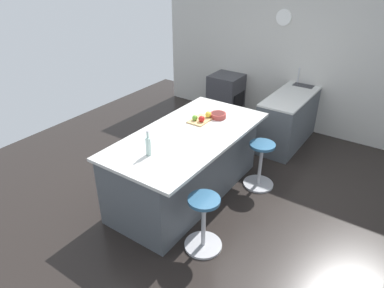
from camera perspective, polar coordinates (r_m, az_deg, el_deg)
name	(u,v)px	position (r m, az deg, el deg)	size (l,w,h in m)	color
ground_plane	(204,185)	(5.19, 1.97, -6.78)	(7.09, 7.09, 0.00)	black
interior_partition_left	(286,50)	(6.87, 15.07, 14.60)	(0.15, 5.16, 2.88)	beige
sink_cabinet	(296,111)	(6.72, 16.70, 5.15)	(2.28, 0.60, 1.18)	#4C5156
oven_range	(226,96)	(7.26, 5.56, 7.84)	(0.60, 0.61, 0.87)	#38383D
kitchen_island	(186,163)	(4.78, -0.96, -3.16)	(2.36, 1.19, 0.96)	#4C5156
stool_by_window	(260,166)	(5.11, 11.06, -3.56)	(0.44, 0.44, 0.69)	#B7B7BC
stool_middle	(203,225)	(4.04, 1.89, -13.02)	(0.44, 0.44, 0.69)	#B7B7BC
cutting_board	(201,120)	(4.87, 1.41, 3.95)	(0.36, 0.24, 0.02)	tan
apple_green	(195,118)	(4.82, 0.48, 4.32)	(0.08, 0.08, 0.08)	#609E2D
apple_red	(202,119)	(4.78, 1.57, 4.12)	(0.09, 0.09, 0.09)	red
apple_yellow	(208,114)	(4.92, 2.68, 4.87)	(0.09, 0.09, 0.09)	gold
water_bottle	(148,146)	(4.01, -7.15, -0.26)	(0.06, 0.06, 0.31)	silver
fruit_bowl	(218,115)	(4.96, 4.29, 4.73)	(0.23, 0.23, 0.07)	#993833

